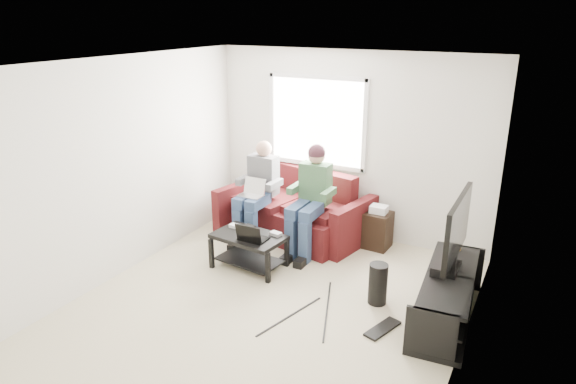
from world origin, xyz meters
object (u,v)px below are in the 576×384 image
Objects in this scene: end_table at (378,229)px; subwoofer at (378,284)px; tv at (457,230)px; coffee_table at (249,243)px; tv_stand at (448,299)px; sofa at (296,213)px.

subwoofer is at bearing -71.33° from end_table.
coffee_table is at bearing -178.50° from tv.
coffee_table is 2.45m from tv_stand.
sofa is 1.19m from end_table.
tv is (-0.00, 0.10, 0.75)m from tv_stand.
tv_stand is 0.76m from tv.
tv is (2.45, 0.06, 0.66)m from coffee_table.
sofa is 2.70m from tv.
tv reaches higher than subwoofer.
tv is 2.34× the size of subwoofer.
coffee_table is at bearing 179.16° from tv_stand.
sofa is at bearing -172.39° from end_table.
sofa reaches higher than end_table.
subwoofer is at bearing -36.65° from sofa.
subwoofer reaches higher than coffee_table.
end_table is (-1.21, 1.25, -0.71)m from tv.
tv_stand is 1.46× the size of tv.
tv_stand is at bearing -88.53° from tv.
sofa is at bearing 143.35° from subwoofer.
tv is at bearing 91.47° from tv_stand.
tv is at bearing -24.65° from sofa.
tv is 1.88m from end_table.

